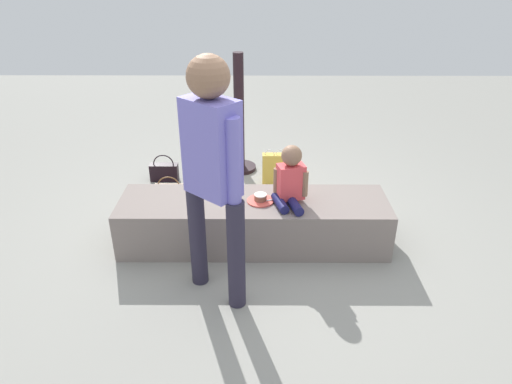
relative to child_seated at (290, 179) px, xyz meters
name	(u,v)px	position (x,y,z in m)	size (l,w,h in m)	color
ground_plane	(254,242)	(-0.29, 0.04, -0.62)	(12.00, 12.00, 0.00)	gray
concrete_ledge	(254,222)	(-0.29, 0.04, -0.41)	(2.19, 0.59, 0.40)	gray
child_seated	(290,179)	(0.00, 0.00, 0.00)	(0.29, 0.34, 0.48)	#1B1B51
adult_standing	(212,163)	(-0.54, -0.61, 0.40)	(0.41, 0.38, 1.69)	#282436
cake_plate	(261,199)	(-0.23, 0.02, -0.19)	(0.22, 0.22, 0.07)	#E0594C
gift_bag	(275,168)	(-0.08, 1.18, -0.45)	(0.26, 0.10, 0.38)	gold
railing_post	(239,127)	(-0.46, 1.53, -0.11)	(0.36, 0.36, 1.30)	black
water_bottle_near_gift	(205,206)	(-0.75, 0.50, -0.53)	(0.07, 0.07, 0.20)	silver
party_cup_red	(321,210)	(0.33, 0.50, -0.57)	(0.07, 0.07, 0.10)	red
handbag_black_leather	(164,172)	(-1.26, 1.23, -0.51)	(0.30, 0.10, 0.30)	black
handbag_brown_canvas	(170,196)	(-1.11, 0.67, -0.51)	(0.30, 0.15, 0.31)	brown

